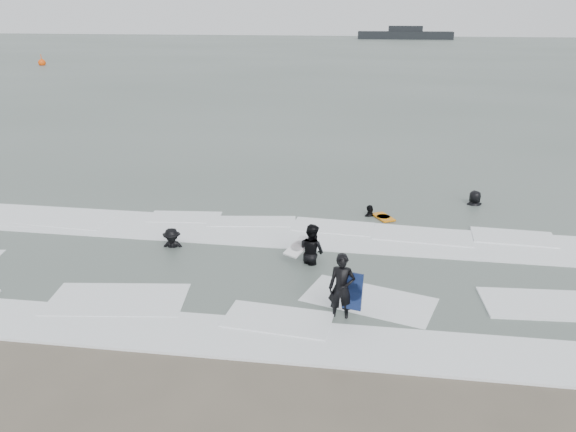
# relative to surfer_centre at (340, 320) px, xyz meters

# --- Properties ---
(ground) EXTENTS (320.00, 320.00, 0.00)m
(ground) POSITION_rel_surfer_centre_xyz_m (-2.05, -0.65, 0.00)
(ground) COLOR brown
(ground) RESTS_ON ground
(sea) EXTENTS (320.00, 320.00, 0.00)m
(sea) POSITION_rel_surfer_centre_xyz_m (-2.05, 79.35, 0.06)
(sea) COLOR #47544C
(sea) RESTS_ON ground
(surfer_centre) EXTENTS (0.70, 0.49, 1.83)m
(surfer_centre) POSITION_rel_surfer_centre_xyz_m (0.00, 0.00, 0.00)
(surfer_centre) COLOR black
(surfer_centre) RESTS_ON ground
(surfer_wading) EXTENTS (1.14, 1.09, 1.85)m
(surfer_wading) POSITION_rel_surfer_centre_xyz_m (-1.13, 3.22, 0.00)
(surfer_wading) COLOR black
(surfer_wading) RESTS_ON ground
(surfer_breaker) EXTENTS (1.09, 0.73, 1.58)m
(surfer_breaker) POSITION_rel_surfer_centre_xyz_m (-5.77, 3.57, 0.00)
(surfer_breaker) COLOR black
(surfer_breaker) RESTS_ON ground
(surfer_right_near) EXTENTS (0.99, 0.90, 1.62)m
(surfer_right_near) POSITION_rel_surfer_centre_xyz_m (0.56, 7.70, 0.00)
(surfer_right_near) COLOR black
(surfer_right_near) RESTS_ON ground
(surfer_right_far) EXTENTS (0.99, 0.77, 1.79)m
(surfer_right_far) POSITION_rel_surfer_centre_xyz_m (4.66, 9.62, 0.00)
(surfer_right_far) COLOR black
(surfer_right_far) RESTS_ON ground
(surf_foam) EXTENTS (30.03, 9.06, 0.09)m
(surf_foam) POSITION_rel_surfer_centre_xyz_m (-2.05, 3.05, 0.04)
(surf_foam) COLOR white
(surf_foam) RESTS_ON ground
(bodyboards) EXTENTS (3.51, 8.17, 1.25)m
(bodyboards) POSITION_rel_surfer_centre_xyz_m (-0.07, 3.59, 0.50)
(bodyboards) COLOR #0D1940
(bodyboards) RESTS_ON ground
(buoy) EXTENTS (1.00, 1.00, 1.65)m
(buoy) POSITION_rel_surfer_centre_xyz_m (-45.88, 61.49, 0.42)
(buoy) COLOR #E5470A
(buoy) RESTS_ON ground
(vessel_horizon) EXTENTS (24.22, 4.32, 3.29)m
(vessel_horizon) POSITION_rel_surfer_centre_xyz_m (6.45, 143.17, 1.23)
(vessel_horizon) COLOR black
(vessel_horizon) RESTS_ON ground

